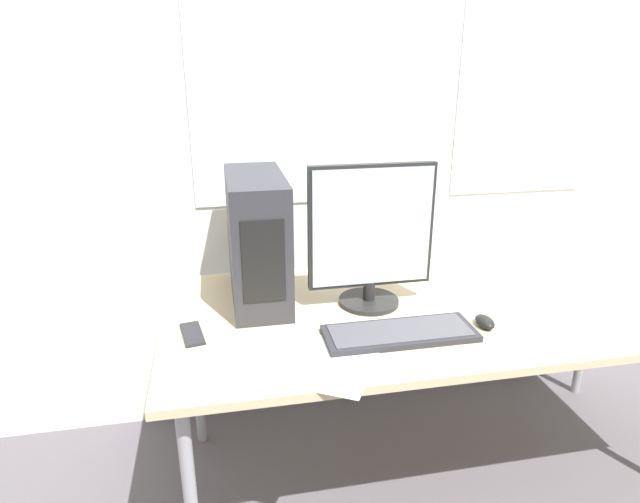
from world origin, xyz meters
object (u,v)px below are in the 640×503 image
keyboard (400,333)px  cell_phone (192,334)px  mouse (485,322)px  pc_tower (257,239)px  monitor_main (371,236)px

keyboard → cell_phone: 0.66m
keyboard → mouse: size_ratio=5.38×
mouse → cell_phone: mouse is taller
mouse → pc_tower: bearing=152.3°
keyboard → cell_phone: keyboard is taller
pc_tower → keyboard: (0.41, -0.38, -0.22)m
monitor_main → cell_phone: bearing=-169.3°
monitor_main → pc_tower: bearing=161.3°
keyboard → mouse: mouse is taller
mouse → cell_phone: 0.95m
pc_tower → keyboard: pc_tower is taller
keyboard → mouse: (0.30, 0.01, 0.01)m
pc_tower → mouse: (0.71, -0.37, -0.21)m
pc_tower → keyboard: bearing=-42.8°
mouse → keyboard: bearing=-178.2°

